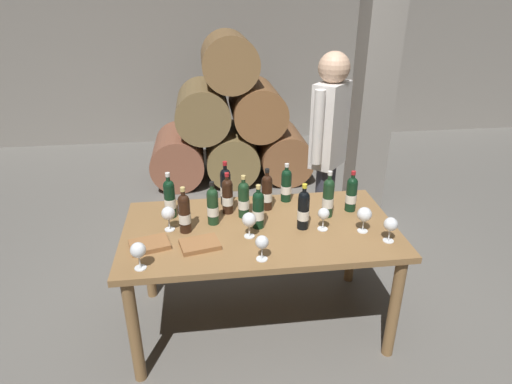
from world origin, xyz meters
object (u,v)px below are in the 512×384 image
at_px(wine_bottle_11, 184,213).
at_px(wine_glass_4, 249,220).
at_px(wine_glass_3, 364,215).
at_px(dining_table, 260,240).
at_px(wine_glass_6, 324,214).
at_px(wine_glass_0, 262,243).
at_px(tasting_notebook, 150,245).
at_px(sommelier_presenting, 329,142).
at_px(wine_bottle_4, 258,209).
at_px(wine_bottle_2, 328,197).
at_px(wine_bottle_3, 226,186).
at_px(wine_glass_1, 138,251).
at_px(wine_glass_2, 168,214).
at_px(wine_bottle_5, 286,185).
at_px(wine_bottle_10, 244,199).
at_px(wine_bottle_8, 351,194).
at_px(wine_bottle_9, 228,196).
at_px(wine_bottle_6, 267,192).
at_px(wine_bottle_1, 303,209).
at_px(wine_bottle_7, 170,198).
at_px(leather_ledger, 200,244).
at_px(wine_glass_5, 391,225).
at_px(wine_bottle_0, 213,206).

xyz_separation_m(wine_bottle_11, wine_glass_4, (0.38, -0.11, -0.02)).
bearing_deg(wine_glass_3, dining_table, 168.23).
bearing_deg(wine_glass_6, wine_glass_0, -146.46).
bearing_deg(tasting_notebook, dining_table, -3.47).
bearing_deg(sommelier_presenting, tasting_notebook, -145.54).
xyz_separation_m(wine_bottle_4, wine_bottle_11, (-0.45, 0.00, 0.00)).
bearing_deg(wine_bottle_4, wine_bottle_11, 179.63).
xyz_separation_m(wine_bottle_2, wine_bottle_4, (-0.47, -0.09, -0.01)).
xyz_separation_m(wine_glass_4, tasting_notebook, (-0.59, -0.04, -0.10)).
distance_m(wine_bottle_3, wine_glass_1, 0.87).
distance_m(wine_bottle_3, wine_glass_2, 0.49).
height_order(wine_bottle_2, wine_bottle_5, wine_bottle_2).
relative_size(wine_bottle_2, wine_glass_2, 2.00).
xyz_separation_m(wine_bottle_10, sommelier_presenting, (0.72, 0.59, 0.16)).
height_order(wine_bottle_8, sommelier_presenting, sommelier_presenting).
distance_m(wine_bottle_9, wine_bottle_10, 0.12).
distance_m(wine_bottle_6, wine_bottle_11, 0.59).
height_order(wine_bottle_4, sommelier_presenting, sommelier_presenting).
relative_size(wine_bottle_6, wine_bottle_8, 1.03).
bearing_deg(wine_bottle_4, wine_bottle_8, 12.90).
distance_m(wine_bottle_1, tasting_notebook, 0.94).
xyz_separation_m(wine_bottle_7, tasting_notebook, (-0.11, -0.36, -0.12)).
relative_size(wine_bottle_9, leather_ledger, 1.29).
distance_m(wine_glass_5, leather_ledger, 1.11).
bearing_deg(wine_bottle_4, wine_bottle_5, 55.01).
bearing_deg(wine_bottle_9, sommelier_presenting, 32.65).
xyz_separation_m(wine_bottle_0, wine_glass_2, (-0.27, -0.05, -0.01)).
bearing_deg(sommelier_presenting, leather_ledger, -137.49).
relative_size(wine_bottle_0, wine_bottle_10, 0.99).
xyz_separation_m(wine_glass_1, wine_glass_2, (0.13, 0.39, 0.00)).
relative_size(wine_bottle_4, wine_glass_3, 1.77).
xyz_separation_m(wine_glass_1, tasting_notebook, (0.03, 0.21, -0.10)).
xyz_separation_m(dining_table, wine_bottle_4, (-0.01, 0.01, 0.22)).
bearing_deg(wine_bottle_3, dining_table, -61.82).
distance_m(wine_bottle_2, wine_bottle_8, 0.18).
distance_m(wine_glass_3, sommelier_presenting, 0.90).
height_order(dining_table, wine_glass_4, wine_glass_4).
distance_m(wine_bottle_11, tasting_notebook, 0.28).
bearing_deg(wine_bottle_5, wine_glass_1, -142.68).
xyz_separation_m(dining_table, wine_bottle_8, (0.63, 0.15, 0.21)).
height_order(wine_bottle_3, wine_bottle_9, wine_bottle_3).
height_order(wine_glass_1, wine_glass_3, wine_glass_3).
bearing_deg(wine_bottle_8, wine_bottle_10, 179.78).
distance_m(wine_bottle_2, wine_bottle_6, 0.41).
bearing_deg(tasting_notebook, wine_bottle_10, 11.67).
bearing_deg(wine_bottle_6, wine_bottle_2, -21.42).
distance_m(wine_glass_1, tasting_notebook, 0.24).
bearing_deg(wine_glass_3, wine_glass_6, 166.93).
distance_m(wine_bottle_6, wine_glass_3, 0.66).
bearing_deg(wine_bottle_11, wine_bottle_4, -0.37).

